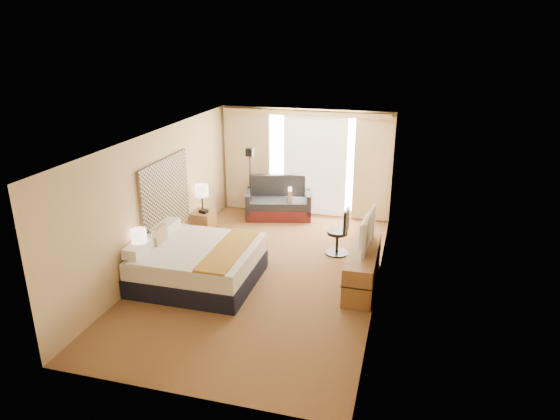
% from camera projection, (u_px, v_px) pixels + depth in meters
% --- Properties ---
extents(floor, '(4.20, 7.00, 0.02)m').
position_uv_depth(floor, '(264.00, 273.00, 9.45)').
color(floor, '#541C18').
rests_on(floor, ground).
extents(ceiling, '(4.20, 7.00, 0.02)m').
position_uv_depth(ceiling, '(263.00, 137.00, 8.58)').
color(ceiling, white).
rests_on(ceiling, wall_back).
extents(wall_back, '(4.20, 0.02, 2.60)m').
position_uv_depth(wall_back, '(305.00, 162.00, 12.20)').
color(wall_back, tan).
rests_on(wall_back, ground).
extents(wall_front, '(4.20, 0.02, 2.60)m').
position_uv_depth(wall_front, '(177.00, 305.00, 5.84)').
color(wall_front, tan).
rests_on(wall_front, ground).
extents(wall_left, '(0.02, 7.00, 2.60)m').
position_uv_depth(wall_left, '(159.00, 199.00, 9.53)').
color(wall_left, tan).
rests_on(wall_left, ground).
extents(wall_right, '(0.02, 7.00, 2.60)m').
position_uv_depth(wall_right, '(381.00, 219.00, 8.50)').
color(wall_right, tan).
rests_on(wall_right, ground).
extents(headboard, '(0.06, 1.85, 1.50)m').
position_uv_depth(headboard, '(166.00, 197.00, 9.71)').
color(headboard, black).
rests_on(headboard, wall_left).
extents(nightstand_left, '(0.45, 0.52, 0.55)m').
position_uv_depth(nightstand_left, '(147.00, 272.00, 8.87)').
color(nightstand_left, brown).
rests_on(nightstand_left, floor).
extents(nightstand_right, '(0.45, 0.52, 0.55)m').
position_uv_depth(nightstand_right, '(203.00, 223.00, 11.14)').
color(nightstand_right, brown).
rests_on(nightstand_right, floor).
extents(media_dresser, '(0.50, 1.80, 0.70)m').
position_uv_depth(media_dresser, '(362.00, 267.00, 8.89)').
color(media_dresser, brown).
rests_on(media_dresser, floor).
extents(window, '(2.30, 0.02, 2.30)m').
position_uv_depth(window, '(315.00, 162.00, 12.10)').
color(window, white).
rests_on(window, wall_back).
extents(curtains, '(4.12, 0.19, 2.56)m').
position_uv_depth(curtains, '(304.00, 159.00, 12.06)').
color(curtains, '#CDB390').
rests_on(curtains, floor).
extents(bed, '(2.07, 1.89, 1.01)m').
position_uv_depth(bed, '(198.00, 263.00, 9.00)').
color(bed, black).
rests_on(bed, floor).
extents(loveseat, '(1.72, 1.20, 0.98)m').
position_uv_depth(loveseat, '(279.00, 204.00, 12.25)').
color(loveseat, '#541918').
rests_on(loveseat, floor).
extents(floor_lamp, '(0.22, 0.22, 1.76)m').
position_uv_depth(floor_lamp, '(250.00, 170.00, 11.75)').
color(floor_lamp, black).
rests_on(floor_lamp, floor).
extents(desk_chair, '(0.48, 0.48, 0.98)m').
position_uv_depth(desk_chair, '(340.00, 234.00, 10.12)').
color(desk_chair, black).
rests_on(desk_chair, floor).
extents(lamp_left, '(0.27, 0.27, 0.56)m').
position_uv_depth(lamp_left, '(139.00, 236.00, 8.61)').
color(lamp_left, black).
rests_on(lamp_left, nightstand_left).
extents(lamp_right, '(0.29, 0.29, 0.61)m').
position_uv_depth(lamp_right, '(202.00, 191.00, 10.90)').
color(lamp_right, black).
rests_on(lamp_right, nightstand_right).
extents(tissue_box, '(0.14, 0.14, 0.10)m').
position_uv_depth(tissue_box, '(142.00, 260.00, 8.62)').
color(tissue_box, '#99CDED').
rests_on(tissue_box, nightstand_left).
extents(telephone, '(0.20, 0.18, 0.07)m').
position_uv_depth(telephone, '(204.00, 211.00, 10.98)').
color(telephone, black).
rests_on(telephone, nightstand_right).
extents(television, '(0.21, 1.11, 0.64)m').
position_uv_depth(television, '(362.00, 230.00, 8.78)').
color(television, black).
rests_on(television, media_dresser).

